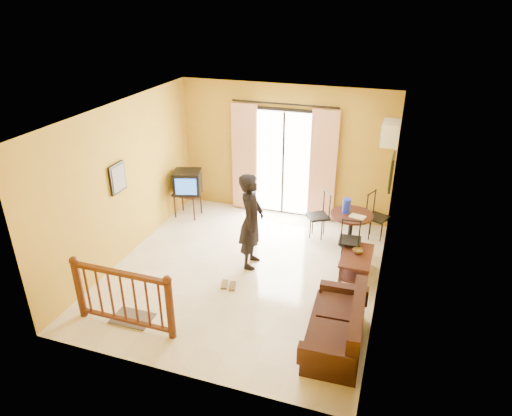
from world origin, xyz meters
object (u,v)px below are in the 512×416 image
(sofa, at_px, (339,329))
(coffee_table, at_px, (356,261))
(television, at_px, (188,182))
(dining_table, at_px, (351,221))
(standing_person, at_px, (251,221))

(sofa, bearing_deg, coffee_table, 87.49)
(television, xyz_separation_m, dining_table, (3.47, -0.17, -0.27))
(dining_table, height_order, sofa, sofa)
(standing_person, bearing_deg, sofa, -136.08)
(television, xyz_separation_m, standing_person, (1.91, -1.41, 0.08))
(coffee_table, bearing_deg, television, 162.54)
(sofa, bearing_deg, television, 138.75)
(dining_table, height_order, coffee_table, dining_table)
(dining_table, bearing_deg, standing_person, -141.49)
(standing_person, bearing_deg, coffee_table, -87.36)
(sofa, bearing_deg, standing_person, 136.47)
(dining_table, relative_size, coffee_table, 0.88)
(television, relative_size, dining_table, 0.84)
(dining_table, distance_m, standing_person, 2.03)
(sofa, xyz_separation_m, standing_person, (-1.81, 1.58, 0.59))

